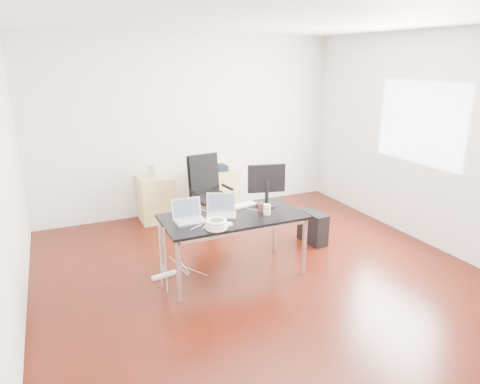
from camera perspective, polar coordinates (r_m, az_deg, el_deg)
name	(u,v)px	position (r m, az deg, el deg)	size (l,w,h in m)	color
room_shell	(263,157)	(4.70, 3.14, 4.69)	(5.00, 5.00, 5.00)	#320C05
desk	(233,220)	(4.87, -0.99, -3.74)	(1.60, 0.80, 0.73)	black
office_chair	(208,189)	(6.27, -4.23, 0.36)	(0.54, 0.56, 1.08)	black
filing_cabinet_left	(156,199)	(6.78, -11.15, -0.88)	(0.50, 0.50, 0.70)	tan
filing_cabinet_right	(220,190)	(7.07, -2.66, 0.21)	(0.50, 0.50, 0.70)	tan
pc_tower	(313,227)	(5.97, 9.69, -4.66)	(0.20, 0.45, 0.44)	black
wastebasket	(216,207)	(6.92, -3.24, -2.02)	(0.24, 0.24, 0.28)	black
power_strip	(164,275)	(5.15, -10.07, -10.87)	(0.30, 0.06, 0.04)	white
laptop_left	(189,216)	(4.71, -6.82, -3.19)	(0.33, 0.26, 0.23)	silver
laptop_right	(221,210)	(4.86, -2.50, -2.42)	(0.40, 0.37, 0.23)	silver
monitor	(266,183)	(5.11, 3.55, 1.21)	(0.45, 0.26, 0.51)	black
keyboard	(239,206)	(5.13, -0.07, -1.87)	(0.44, 0.14, 0.02)	white
cup_white	(267,209)	(4.88, 3.62, -2.33)	(0.08, 0.08, 0.12)	white
cup_brown	(262,207)	(4.97, 2.89, -2.05)	(0.08, 0.08, 0.10)	brown
cable_coil	(216,224)	(4.46, -3.18, -4.33)	(0.24, 0.24, 0.11)	white
power_adapter	(229,224)	(4.56, -1.53, -4.33)	(0.07, 0.07, 0.03)	white
speaker	(151,171)	(6.67, -11.73, 2.73)	(0.09, 0.08, 0.18)	#9E9E9E
navy_garment	(217,168)	(6.92, -3.08, 3.21)	(0.30, 0.24, 0.09)	black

